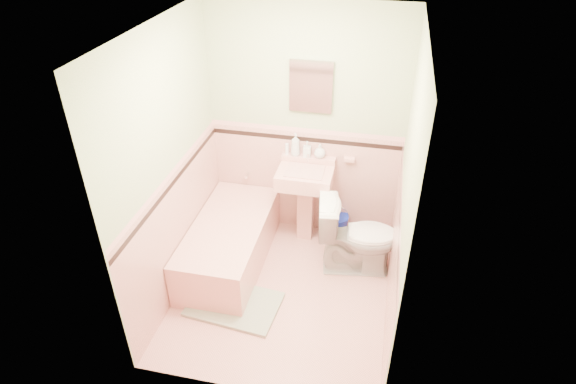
% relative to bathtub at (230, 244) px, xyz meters
% --- Properties ---
extents(floor, '(2.20, 2.20, 0.00)m').
position_rel_bathtub_xyz_m(floor, '(0.63, -0.33, -0.23)').
color(floor, '#E8A197').
rests_on(floor, ground).
extents(ceiling, '(2.20, 2.20, 0.00)m').
position_rel_bathtub_xyz_m(ceiling, '(0.63, -0.33, 2.27)').
color(ceiling, white).
rests_on(ceiling, ground).
extents(wall_back, '(2.50, 0.00, 2.50)m').
position_rel_bathtub_xyz_m(wall_back, '(0.63, 0.77, 1.02)').
color(wall_back, beige).
rests_on(wall_back, ground).
extents(wall_front, '(2.50, 0.00, 2.50)m').
position_rel_bathtub_xyz_m(wall_front, '(0.63, -1.43, 1.02)').
color(wall_front, beige).
rests_on(wall_front, ground).
extents(wall_left, '(0.00, 2.50, 2.50)m').
position_rel_bathtub_xyz_m(wall_left, '(-0.37, -0.33, 1.02)').
color(wall_left, beige).
rests_on(wall_left, ground).
extents(wall_right, '(0.00, 2.50, 2.50)m').
position_rel_bathtub_xyz_m(wall_right, '(1.63, -0.33, 1.02)').
color(wall_right, beige).
rests_on(wall_right, ground).
extents(wainscot_back, '(2.00, 0.00, 2.00)m').
position_rel_bathtub_xyz_m(wainscot_back, '(0.63, 0.76, 0.38)').
color(wainscot_back, '#EAA79D').
rests_on(wainscot_back, ground).
extents(wainscot_front, '(2.00, 0.00, 2.00)m').
position_rel_bathtub_xyz_m(wainscot_front, '(0.63, -1.42, 0.38)').
color(wainscot_front, '#EAA79D').
rests_on(wainscot_front, ground).
extents(wainscot_left, '(0.00, 2.20, 2.20)m').
position_rel_bathtub_xyz_m(wainscot_left, '(-0.36, -0.33, 0.38)').
color(wainscot_left, '#EAA79D').
rests_on(wainscot_left, ground).
extents(wainscot_right, '(0.00, 2.20, 2.20)m').
position_rel_bathtub_xyz_m(wainscot_right, '(1.62, -0.33, 0.38)').
color(wainscot_right, '#EAA79D').
rests_on(wainscot_right, ground).
extents(accent_back, '(2.00, 0.00, 2.00)m').
position_rel_bathtub_xyz_m(accent_back, '(0.63, 0.75, 0.90)').
color(accent_back, black).
rests_on(accent_back, ground).
extents(accent_front, '(2.00, 0.00, 2.00)m').
position_rel_bathtub_xyz_m(accent_front, '(0.63, -1.41, 0.90)').
color(accent_front, black).
rests_on(accent_front, ground).
extents(accent_left, '(0.00, 2.20, 2.20)m').
position_rel_bathtub_xyz_m(accent_left, '(-0.35, -0.33, 0.89)').
color(accent_left, black).
rests_on(accent_left, ground).
extents(accent_right, '(0.00, 2.20, 2.20)m').
position_rel_bathtub_xyz_m(accent_right, '(1.61, -0.33, 0.89)').
color(accent_right, black).
rests_on(accent_right, ground).
extents(cap_back, '(2.00, 0.00, 2.00)m').
position_rel_bathtub_xyz_m(cap_back, '(0.63, 0.75, 0.99)').
color(cap_back, '#E8A19D').
rests_on(cap_back, ground).
extents(cap_front, '(2.00, 0.00, 2.00)m').
position_rel_bathtub_xyz_m(cap_front, '(0.63, -1.41, 0.99)').
color(cap_front, '#E8A19D').
rests_on(cap_front, ground).
extents(cap_left, '(0.00, 2.20, 2.20)m').
position_rel_bathtub_xyz_m(cap_left, '(-0.35, -0.33, 1.00)').
color(cap_left, '#E8A19D').
rests_on(cap_left, ground).
extents(cap_right, '(0.00, 2.20, 2.20)m').
position_rel_bathtub_xyz_m(cap_right, '(1.61, -0.33, 1.00)').
color(cap_right, '#E8A19D').
rests_on(cap_right, ground).
extents(bathtub, '(0.70, 1.50, 0.45)m').
position_rel_bathtub_xyz_m(bathtub, '(0.00, 0.00, 0.00)').
color(bathtub, '#E39B91').
rests_on(bathtub, floor).
extents(tub_faucet, '(0.04, 0.12, 0.04)m').
position_rel_bathtub_xyz_m(tub_faucet, '(0.00, 0.72, 0.41)').
color(tub_faucet, silver).
rests_on(tub_faucet, wall_back).
extents(sink, '(0.56, 0.48, 0.89)m').
position_rel_bathtub_xyz_m(sink, '(0.68, 0.53, 0.22)').
color(sink, '#E39B91').
rests_on(sink, floor).
extents(sink_faucet, '(0.02, 0.02, 0.10)m').
position_rel_bathtub_xyz_m(sink_faucet, '(0.68, 0.67, 0.72)').
color(sink_faucet, silver).
rests_on(sink_faucet, sink).
extents(medicine_cabinet, '(0.40, 0.04, 0.50)m').
position_rel_bathtub_xyz_m(medicine_cabinet, '(0.68, 0.74, 1.47)').
color(medicine_cabinet, white).
rests_on(medicine_cabinet, wall_back).
extents(soap_dish, '(0.11, 0.06, 0.04)m').
position_rel_bathtub_xyz_m(soap_dish, '(1.10, 0.73, 0.72)').
color(soap_dish, '#E39B91').
rests_on(soap_dish, wall_back).
extents(soap_bottle_left, '(0.12, 0.12, 0.24)m').
position_rel_bathtub_xyz_m(soap_bottle_left, '(0.54, 0.71, 0.84)').
color(soap_bottle_left, '#B2B2B2').
rests_on(soap_bottle_left, sink).
extents(soap_bottle_mid, '(0.08, 0.08, 0.17)m').
position_rel_bathtub_xyz_m(soap_bottle_mid, '(0.66, 0.71, 0.81)').
color(soap_bottle_mid, '#B2B2B2').
rests_on(soap_bottle_mid, sink).
extents(soap_bottle_right, '(0.13, 0.13, 0.15)m').
position_rel_bathtub_xyz_m(soap_bottle_right, '(0.80, 0.71, 0.80)').
color(soap_bottle_right, '#B2B2B2').
rests_on(soap_bottle_right, sink).
extents(tube, '(0.04, 0.04, 0.12)m').
position_rel_bathtub_xyz_m(tube, '(0.45, 0.71, 0.78)').
color(tube, white).
rests_on(tube, sink).
extents(toilet, '(0.85, 0.56, 0.81)m').
position_rel_bathtub_xyz_m(toilet, '(1.28, 0.18, 0.18)').
color(toilet, white).
rests_on(toilet, floor).
extents(bucket, '(0.28, 0.28, 0.26)m').
position_rel_bathtub_xyz_m(bucket, '(1.02, 0.67, -0.10)').
color(bucket, '#1429B2').
rests_on(bucket, floor).
extents(bath_mat, '(0.88, 0.63, 0.03)m').
position_rel_bathtub_xyz_m(bath_mat, '(0.23, -0.60, -0.21)').
color(bath_mat, gray).
rests_on(bath_mat, floor).
extents(shoe, '(0.18, 0.10, 0.07)m').
position_rel_bathtub_xyz_m(shoe, '(0.11, -0.64, -0.16)').
color(shoe, '#BF1E59').
rests_on(shoe, bath_mat).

